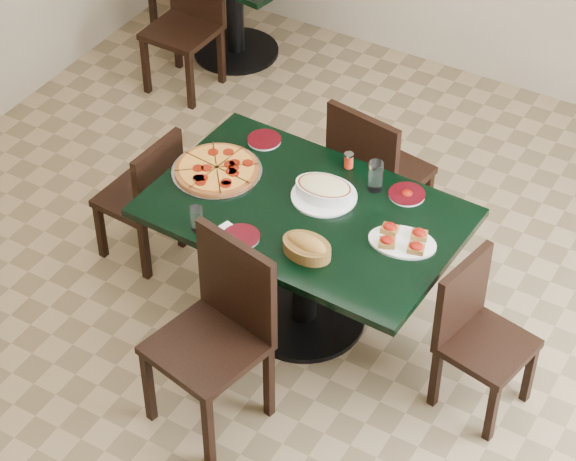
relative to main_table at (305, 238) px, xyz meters
The scene contains 18 objects.
floor 0.60m from the main_table, 122.80° to the right, with size 5.50×5.50×0.00m, color #907853.
main_table is the anchor object (origin of this frame).
chair_far 0.69m from the main_table, 88.38° to the left, with size 0.50×0.50×0.94m.
chair_near 0.70m from the main_table, 93.85° to the right, with size 0.54×0.54×0.98m.
chair_right 0.94m from the main_table, ahead, with size 0.45×0.45×0.81m.
chair_left 0.98m from the main_table, behind, with size 0.39×0.39×0.80m.
back_chair_near 2.35m from the main_table, 138.44° to the left, with size 0.42×0.42×0.89m.
pepperoni_pizza 0.56m from the main_table, behind, with size 0.45×0.45×0.04m.
lasagna_casserole 0.26m from the main_table, 76.17° to the left, with size 0.32×0.32×0.09m.
bread_basket 0.38m from the main_table, 59.14° to the right, with size 0.26×0.19×0.10m.
bruschetta_platter 0.55m from the main_table, ahead, with size 0.36×0.28×0.05m.
side_plate_near 0.41m from the main_table, 115.02° to the right, with size 0.18×0.18×0.02m.
side_plate_far_r 0.54m from the main_table, 42.29° to the left, with size 0.18×0.18×0.03m.
side_plate_far_l 0.62m from the main_table, 141.09° to the left, with size 0.18×0.18×0.02m.
napkin_setting 0.46m from the main_table, 121.30° to the right, with size 0.19×0.19×0.01m.
water_glass_a 0.46m from the main_table, 55.12° to the left, with size 0.07×0.07×0.16m, color silver.
water_glass_b 0.59m from the main_table, 133.47° to the right, with size 0.06×0.06×0.13m, color silver.
pepper_shaker 0.46m from the main_table, 86.94° to the left, with size 0.05×0.05×0.08m.
Camera 1 is at (2.11, -3.44, 4.22)m, focal length 70.00 mm.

